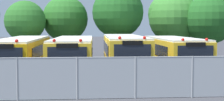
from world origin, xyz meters
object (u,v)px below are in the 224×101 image
(tree_3, at_px, (117,13))
(tree_5, at_px, (209,19))
(school_bus_2, at_px, (124,53))
(school_bus_3, at_px, (174,53))
(school_bus_1, at_px, (73,54))
(tree_2, at_px, (64,18))
(school_bus_0, at_px, (23,55))
(tree_4, at_px, (172,17))
(tree_1, at_px, (25,22))

(tree_3, distance_m, tree_5, 8.50)
(school_bus_2, bearing_deg, school_bus_3, -176.12)
(tree_3, bearing_deg, tree_5, -5.66)
(school_bus_3, xyz_separation_m, tree_3, (-3.22, 8.27, 3.10))
(school_bus_1, distance_m, school_bus_2, 3.40)
(tree_5, bearing_deg, school_bus_3, -125.13)
(tree_3, bearing_deg, tree_2, 163.17)
(tree_2, bearing_deg, school_bus_0, -101.32)
(tree_4, height_order, tree_5, tree_4)
(school_bus_2, xyz_separation_m, tree_3, (0.28, 8.42, 3.03))
(school_bus_2, relative_size, tree_5, 1.71)
(school_bus_1, xyz_separation_m, school_bus_3, (6.90, 0.25, -0.01))
(school_bus_0, relative_size, tree_4, 1.72)
(school_bus_1, bearing_deg, tree_3, -112.09)
(tree_2, height_order, tree_3, tree_3)
(school_bus_3, bearing_deg, tree_2, -50.26)
(tree_2, relative_size, tree_4, 0.94)
(school_bus_3, xyz_separation_m, tree_4, (2.24, 9.32, 2.80))
(tree_1, xyz_separation_m, tree_5, (16.67, -0.20, 0.27))
(school_bus_2, bearing_deg, tree_4, -119.87)
(school_bus_1, relative_size, tree_3, 1.54)
(school_bus_1, distance_m, tree_5, 14.58)
(school_bus_0, height_order, tree_2, tree_2)
(school_bus_1, relative_size, tree_1, 1.92)
(school_bus_0, bearing_deg, tree_1, -81.20)
(school_bus_1, height_order, school_bus_3, school_bus_1)
(school_bus_1, bearing_deg, tree_4, -132.38)
(school_bus_1, bearing_deg, tree_2, -81.48)
(school_bus_1, height_order, tree_5, tree_5)
(tree_2, relative_size, tree_3, 0.89)
(school_bus_2, distance_m, tree_3, 8.96)
(school_bus_0, height_order, tree_1, tree_1)
(tree_1, height_order, tree_2, tree_2)
(school_bus_0, bearing_deg, tree_3, -129.28)
(school_bus_3, bearing_deg, tree_3, -68.91)
(tree_2, height_order, tree_5, tree_5)
(tree_1, bearing_deg, tree_2, 33.08)
(school_bus_0, distance_m, tree_3, 11.48)
(school_bus_0, xyz_separation_m, school_bus_3, (10.19, 0.32, -0.01))
(tree_2, bearing_deg, tree_4, -2.44)
(tree_1, distance_m, tree_3, 8.29)
(tree_3, xyz_separation_m, tree_4, (5.45, 1.05, -0.30))
(school_bus_3, height_order, tree_3, tree_3)
(school_bus_2, xyz_separation_m, tree_2, (-4.67, 9.92, 2.54))
(school_bus_1, height_order, tree_2, tree_2)
(school_bus_2, bearing_deg, tree_1, -43.12)
(tree_1, xyz_separation_m, tree_4, (13.68, 1.69, 0.51))
(tree_3, bearing_deg, tree_1, -175.57)
(school_bus_0, distance_m, tree_1, 8.36)
(school_bus_3, xyz_separation_m, tree_1, (-11.45, 7.63, 2.29))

